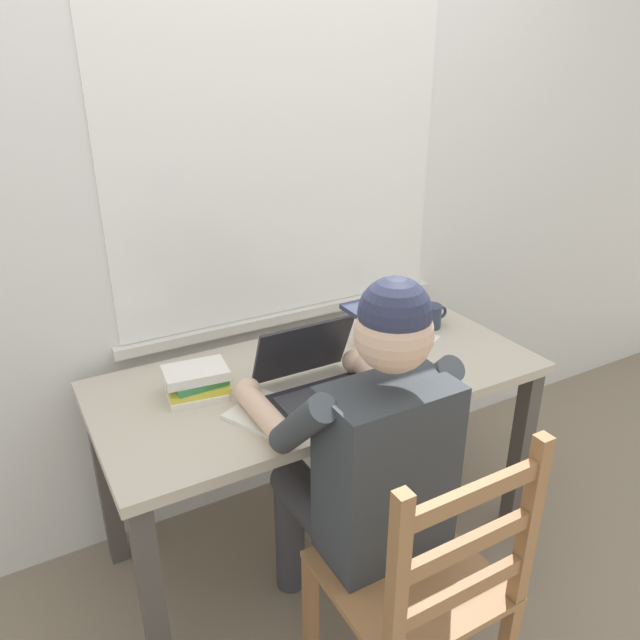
# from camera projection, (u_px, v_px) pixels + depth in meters

# --- Properties ---
(ground_plane) EXTENTS (8.00, 8.00, 0.00)m
(ground_plane) POSITION_uv_depth(u_px,v_px,m) (320.00, 540.00, 2.35)
(ground_plane) COLOR gray
(back_wall) EXTENTS (6.00, 0.08, 2.60)m
(back_wall) POSITION_uv_depth(u_px,v_px,m) (262.00, 181.00, 2.16)
(back_wall) COLOR silver
(back_wall) RESTS_ON ground
(desk) EXTENTS (1.48, 0.69, 0.73)m
(desk) POSITION_uv_depth(u_px,v_px,m) (320.00, 398.00, 2.09)
(desk) COLOR #BCB29E
(desk) RESTS_ON ground
(seated_person) EXTENTS (0.50, 0.60, 1.26)m
(seated_person) POSITION_uv_depth(u_px,v_px,m) (364.00, 458.00, 1.69)
(seated_person) COLOR #33383D
(seated_person) RESTS_ON ground
(wooden_chair) EXTENTS (0.42, 0.42, 0.95)m
(wooden_chair) POSITION_uv_depth(u_px,v_px,m) (422.00, 589.00, 1.55)
(wooden_chair) COLOR olive
(wooden_chair) RESTS_ON ground
(laptop) EXTENTS (0.33, 0.32, 0.22)m
(laptop) POSITION_uv_depth(u_px,v_px,m) (318.00, 380.00, 1.90)
(laptop) COLOR #232328
(laptop) RESTS_ON desk
(computer_mouse) EXTENTS (0.06, 0.10, 0.03)m
(computer_mouse) POSITION_uv_depth(u_px,v_px,m) (389.00, 376.00, 1.99)
(computer_mouse) COLOR #232328
(computer_mouse) RESTS_ON desk
(coffee_mug_white) EXTENTS (0.12, 0.08, 0.10)m
(coffee_mug_white) POSITION_uv_depth(u_px,v_px,m) (365.00, 333.00, 2.22)
(coffee_mug_white) COLOR beige
(coffee_mug_white) RESTS_ON desk
(coffee_mug_dark) EXTENTS (0.12, 0.09, 0.09)m
(coffee_mug_dark) POSITION_uv_depth(u_px,v_px,m) (431.00, 316.00, 2.37)
(coffee_mug_dark) COLOR #2D384C
(coffee_mug_dark) RESTS_ON desk
(book_stack_main) EXTENTS (0.21, 0.17, 0.09)m
(book_stack_main) POSITION_uv_depth(u_px,v_px,m) (197.00, 382.00, 1.90)
(book_stack_main) COLOR white
(book_stack_main) RESTS_ON desk
(paper_pile_near_laptop) EXTENTS (0.24, 0.22, 0.01)m
(paper_pile_near_laptop) POSITION_uv_depth(u_px,v_px,m) (412.00, 342.00, 2.26)
(paper_pile_near_laptop) COLOR white
(paper_pile_near_laptop) RESTS_ON desk
(paper_pile_back_corner) EXTENTS (0.25, 0.25, 0.01)m
(paper_pile_back_corner) POSITION_uv_depth(u_px,v_px,m) (266.00, 412.00, 1.81)
(paper_pile_back_corner) COLOR silver
(paper_pile_back_corner) RESTS_ON desk
(landscape_photo_print) EXTENTS (0.14, 0.11, 0.00)m
(landscape_photo_print) POSITION_uv_depth(u_px,v_px,m) (409.00, 350.00, 2.20)
(landscape_photo_print) COLOR teal
(landscape_photo_print) RESTS_ON desk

